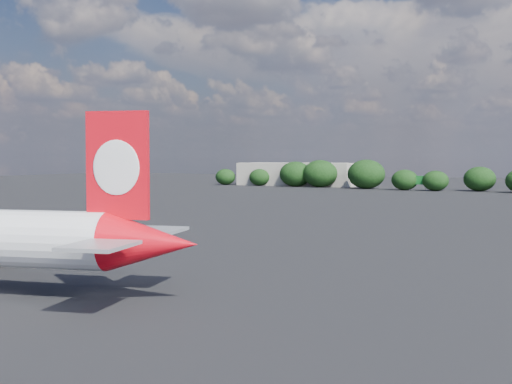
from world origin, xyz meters
The scene contains 4 objects.
ground centered at (0.00, 60.00, 0.00)m, with size 500.00×500.00×0.00m, color black.
terminal_building centered at (-65.00, 192.00, 4.00)m, with size 42.00×16.00×8.00m.
highway_sign centered at (-18.00, 176.00, 3.13)m, with size 6.00×0.30×4.50m.
horizon_treeline centered at (6.64, 180.42, 4.02)m, with size 206.07×16.17×9.34m.
Camera 1 is at (42.17, -35.86, 10.86)m, focal length 50.00 mm.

